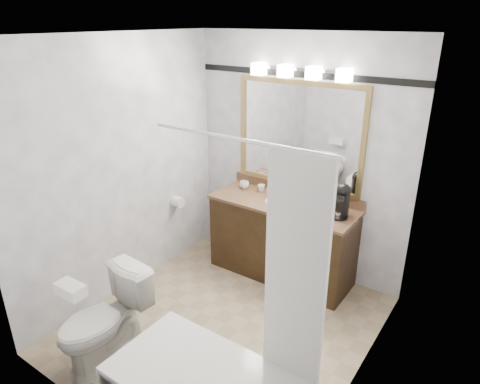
{
  "coord_description": "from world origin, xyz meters",
  "views": [
    {
      "loc": [
        1.92,
        -2.53,
        2.61
      ],
      "look_at": [
        -0.08,
        0.35,
        1.18
      ],
      "focal_mm": 32.0,
      "sensor_mm": 36.0,
      "label": 1
    }
  ],
  "objects": [
    {
      "name": "toilet",
      "position": [
        -0.53,
        -0.89,
        0.38
      ],
      "size": [
        0.48,
        0.78,
        0.77
      ],
      "primitive_type": "imported",
      "rotation": [
        0.0,
        0.0,
        -0.08
      ],
      "color": "white",
      "rests_on": "ground"
    },
    {
      "name": "vanity_light_bar",
      "position": [
        0.0,
        1.23,
        2.13
      ],
      "size": [
        1.02,
        0.14,
        0.12
      ],
      "color": "silver",
      "rests_on": "room"
    },
    {
      "name": "soap_bottle_a",
      "position": [
        -0.25,
        1.15,
        0.9
      ],
      "size": [
        0.05,
        0.05,
        0.1
      ],
      "primitive_type": "imported",
      "rotation": [
        0.0,
        0.0,
        -0.12
      ],
      "color": "white",
      "rests_on": "vanity"
    },
    {
      "name": "soap_bar",
      "position": [
        -0.05,
        1.13,
        0.86
      ],
      "size": [
        0.08,
        0.07,
        0.02
      ],
      "primitive_type": "cube",
      "rotation": [
        0.0,
        0.0,
        -0.32
      ],
      "color": "beige",
      "rests_on": "vanity"
    },
    {
      "name": "tp_roll",
      "position": [
        -1.14,
        0.66,
        0.7
      ],
      "size": [
        0.11,
        0.12,
        0.12
      ],
      "primitive_type": "cylinder",
      "rotation": [
        0.0,
        1.57,
        0.0
      ],
      "color": "white",
      "rests_on": "room"
    },
    {
      "name": "coffee_maker",
      "position": [
        0.6,
        1.06,
        1.02
      ],
      "size": [
        0.17,
        0.21,
        0.33
      ],
      "rotation": [
        0.0,
        0.0,
        0.01
      ],
      "color": "black",
      "rests_on": "vanity"
    },
    {
      "name": "soap_bottle_b",
      "position": [
        0.19,
        1.15,
        0.89
      ],
      "size": [
        0.08,
        0.08,
        0.08
      ],
      "primitive_type": "imported",
      "rotation": [
        0.0,
        0.0,
        0.22
      ],
      "color": "white",
      "rests_on": "vanity"
    },
    {
      "name": "vanity",
      "position": [
        0.0,
        1.02,
        0.44
      ],
      "size": [
        1.53,
        0.58,
        0.97
      ],
      "color": "black",
      "rests_on": "ground"
    },
    {
      "name": "accent_stripe",
      "position": [
        0.0,
        1.29,
        2.1
      ],
      "size": [
        2.4,
        0.01,
        0.06
      ],
      "primitive_type": "cube",
      "color": "black",
      "rests_on": "room"
    },
    {
      "name": "room",
      "position": [
        0.0,
        0.0,
        1.25
      ],
      "size": [
        2.42,
        2.62,
        2.52
      ],
      "color": "tan",
      "rests_on": "ground"
    },
    {
      "name": "tissue_box",
      "position": [
        -0.53,
        -1.12,
        0.81
      ],
      "size": [
        0.23,
        0.13,
        0.09
      ],
      "primitive_type": "cube",
      "rotation": [
        0.0,
        0.0,
        0.04
      ],
      "color": "white",
      "rests_on": "toilet"
    },
    {
      "name": "cup_left",
      "position": [
        -0.55,
        1.12,
        0.89
      ],
      "size": [
        0.11,
        0.11,
        0.08
      ],
      "primitive_type": "imported",
      "rotation": [
        0.0,
        0.0,
        0.13
      ],
      "color": "white",
      "rests_on": "vanity"
    },
    {
      "name": "mirror",
      "position": [
        0.0,
        1.28,
        1.5
      ],
      "size": [
        1.4,
        0.04,
        1.1
      ],
      "color": "#A28449",
      "rests_on": "room"
    },
    {
      "name": "cup_right",
      "position": [
        -0.36,
        1.16,
        0.88
      ],
      "size": [
        0.09,
        0.09,
        0.07
      ],
      "primitive_type": "imported",
      "rotation": [
        0.0,
        0.0,
        0.24
      ],
      "color": "white",
      "rests_on": "vanity"
    }
  ]
}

